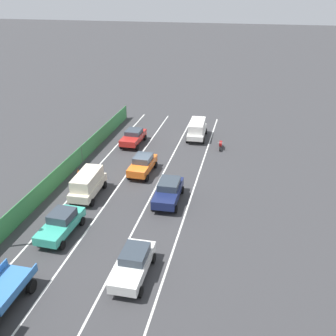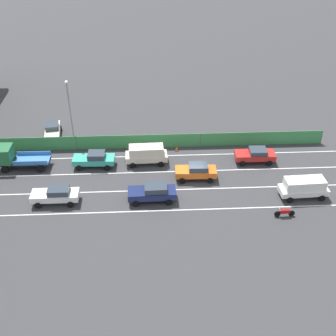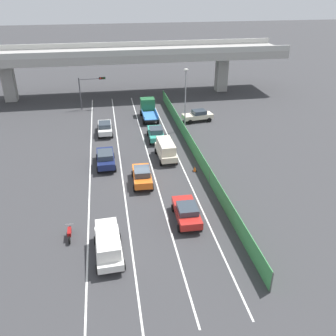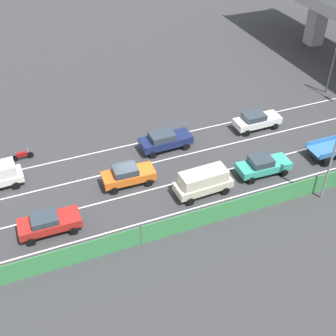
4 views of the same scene
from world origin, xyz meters
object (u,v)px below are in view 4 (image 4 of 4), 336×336
Objects in this scene: car_taxi_teal at (263,165)px; street_lamp at (335,147)px; traffic_cone at (174,222)px; car_sedan_white at (256,120)px; motorcycle at (22,155)px; car_sedan_red at (49,222)px; car_van_cream at (203,181)px; car_taxi_orange at (128,175)px; car_sedan_navy at (165,140)px.

car_taxi_teal is 6.52m from street_lamp.
traffic_cone is at bearing -72.94° from car_taxi_teal.
car_sedan_white is 2.34× the size of motorcycle.
motorcycle is at bearing -123.21° from street_lamp.
car_sedan_red is at bearing -89.88° from car_taxi_teal.
car_van_cream is 11.02m from car_sedan_white.
car_van_cream is 1.01× the size of car_taxi_teal.
car_van_cream is 4.43m from traffic_cone.
car_taxi_teal is 2.34× the size of motorcycle.
motorcycle is (-9.53, -18.45, -0.45)m from car_taxi_teal.
car_taxi_orange is 6.05m from traffic_cone.
motorcycle reaches higher than traffic_cone.
car_taxi_teal is 1.06× the size of car_taxi_orange.
motorcycle is at bearing -127.66° from car_van_cream.
motorcycle is (-9.57, -0.70, -0.43)m from car_sedan_red.
car_taxi_teal is 9.65m from traffic_cone.
car_sedan_white is at bearing 127.03° from car_van_cream.
car_sedan_navy is at bearing -135.85° from car_taxi_teal.
car_sedan_red is (2.99, -6.90, -0.06)m from car_taxi_orange.
car_sedan_white reaches higher than traffic_cone.
car_taxi_orange reaches higher than traffic_cone.
car_sedan_navy is (-6.47, 11.51, 0.07)m from car_sedan_red.
street_lamp is (7.31, 13.61, 3.96)m from car_taxi_orange.
car_sedan_red reaches higher than traffic_cone.
car_sedan_navy reaches higher than car_taxi_teal.
street_lamp is 12.93m from traffic_cone.
traffic_cone is (12.36, 9.24, -0.19)m from motorcycle.
car_taxi_orange is at bearing -53.00° from car_sedan_navy.
car_sedan_red is at bearing -73.11° from car_sedan_white.
car_taxi_teal is 0.56× the size of street_lamp.
car_sedan_white reaches higher than car_sedan_red.
car_taxi_teal is at bearing 90.12° from car_sedan_red.
car_van_cream is 1.01× the size of car_sedan_white.
street_lamp is at bearing 32.40° from car_taxi_teal.
car_taxi_orange reaches higher than car_sedan_red.
car_taxi_teal is at bearing 74.76° from car_taxi_orange.
car_sedan_red is 21.34m from street_lamp.
car_sedan_red is 2.27× the size of motorcycle.
car_van_cream is 2.37× the size of motorcycle.
car_sedan_white reaches higher than motorcycle.
traffic_cone is (2.82, -9.21, -0.64)m from car_taxi_teal.
car_taxi_orange is at bearing -164.15° from traffic_cone.
car_taxi_teal is 20.77m from motorcycle.
car_van_cream is 0.98× the size of car_sedan_navy.
car_taxi_orange is 5.77m from car_sedan_navy.
car_sedan_navy is 14.59m from street_lamp.
car_sedan_navy is 8.11× the size of traffic_cone.
car_sedan_navy is 9.37m from car_sedan_white.
car_sedan_red is at bearing -91.40° from car_van_cream.
car_taxi_orange is 7.52m from car_sedan_red.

